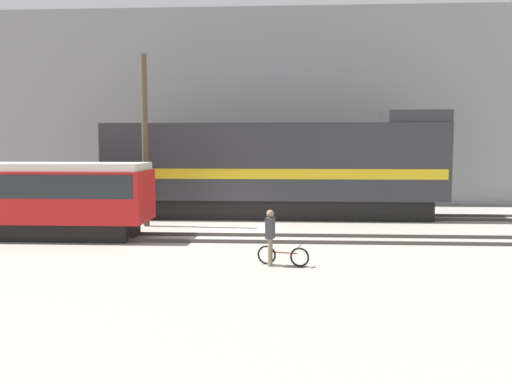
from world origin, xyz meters
TOP-DOWN VIEW (x-y plane):
  - ground_plane at (0.00, 0.00)m, footprint 120.00×120.00m
  - track_near at (0.00, -1.99)m, footprint 60.00×1.51m
  - track_far at (0.00, 4.27)m, footprint 60.00×1.51m
  - building_backdrop at (0.00, 12.84)m, footprint 42.72×6.00m
  - freight_locomotive at (1.63, 4.27)m, footprint 17.07×3.04m
  - streetcar at (-8.22, -1.99)m, footprint 9.75×2.54m
  - bicycle at (2.02, -6.18)m, footprint 1.61×0.58m
  - person at (1.63, -6.23)m, footprint 0.30×0.40m
  - utility_pole_left at (-4.27, 1.14)m, footprint 0.28×0.28m

SIDE VIEW (x-z plane):
  - ground_plane at x=0.00m, z-range 0.00..0.00m
  - track_near at x=0.00m, z-range 0.00..0.14m
  - track_far at x=0.00m, z-range 0.00..0.14m
  - bicycle at x=2.02m, z-range -0.03..0.64m
  - person at x=1.63m, z-range 0.19..1.93m
  - streetcar at x=-8.22m, z-range 0.22..3.23m
  - freight_locomotive at x=1.63m, z-range -0.17..5.23m
  - utility_pole_left at x=-4.27m, z-range 0.00..7.79m
  - building_backdrop at x=0.00m, z-range 0.00..12.16m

